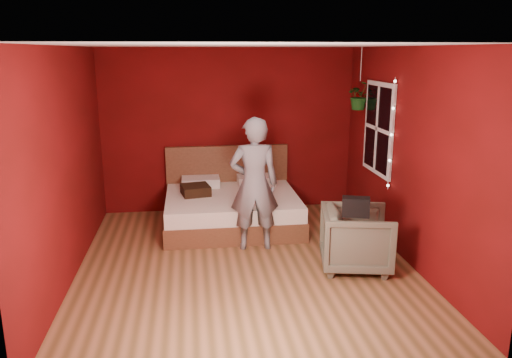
% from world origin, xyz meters
% --- Properties ---
extents(floor, '(4.50, 4.50, 0.00)m').
position_xyz_m(floor, '(0.00, 0.00, 0.00)').
color(floor, '#99613D').
rests_on(floor, ground).
extents(room_walls, '(4.04, 4.54, 2.62)m').
position_xyz_m(room_walls, '(0.00, 0.00, 1.68)').
color(room_walls, maroon).
rests_on(room_walls, ground).
extents(window, '(0.05, 0.97, 1.27)m').
position_xyz_m(window, '(1.97, 0.90, 1.50)').
color(window, white).
rests_on(window, room_walls).
extents(fairy_lights, '(0.04, 0.04, 1.45)m').
position_xyz_m(fairy_lights, '(1.94, 0.38, 1.50)').
color(fairy_lights, silver).
rests_on(fairy_lights, room_walls).
extents(bed, '(1.95, 1.66, 1.07)m').
position_xyz_m(bed, '(-0.04, 1.46, 0.28)').
color(bed, brown).
rests_on(bed, ground).
extents(person, '(0.65, 0.44, 1.75)m').
position_xyz_m(person, '(0.18, 0.50, 0.87)').
color(person, gray).
rests_on(person, ground).
extents(armchair, '(0.95, 0.94, 0.74)m').
position_xyz_m(armchair, '(1.31, -0.29, 0.37)').
color(armchair, '#5E5D4A').
rests_on(armchair, ground).
extents(handbag, '(0.34, 0.24, 0.22)m').
position_xyz_m(handbag, '(1.19, -0.53, 0.85)').
color(handbag, black).
rests_on(handbag, armchair).
extents(throw_pillow, '(0.46, 0.46, 0.14)m').
position_xyz_m(throw_pillow, '(-0.56, 1.45, 0.56)').
color(throw_pillow, black).
rests_on(throw_pillow, bed).
extents(hanging_plant, '(0.40, 0.35, 0.91)m').
position_xyz_m(hanging_plant, '(1.88, 1.49, 1.90)').
color(hanging_plant, silver).
rests_on(hanging_plant, room_walls).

